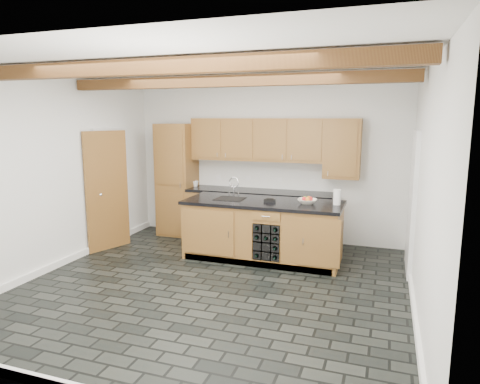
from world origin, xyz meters
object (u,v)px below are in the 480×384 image
object	(u,v)px
kitchen_scale	(270,200)
paper_towel	(337,197)
island	(263,230)
fruit_bowl	(307,201)

from	to	relation	value
kitchen_scale	paper_towel	bearing A→B (deg)	-3.50
island	kitchen_scale	distance (m)	0.50
island	paper_towel	distance (m)	1.26
island	kitchen_scale	xyz separation A→B (m)	(0.11, -0.03, 0.49)
fruit_bowl	paper_towel	size ratio (longest dim) A/B	1.25
kitchen_scale	island	bearing A→B (deg)	153.70
island	paper_towel	bearing A→B (deg)	4.94
island	fruit_bowl	size ratio (longest dim) A/B	8.57
paper_towel	kitchen_scale	bearing A→B (deg)	-172.75
island	paper_towel	xyz separation A→B (m)	(1.11, 0.10, 0.58)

